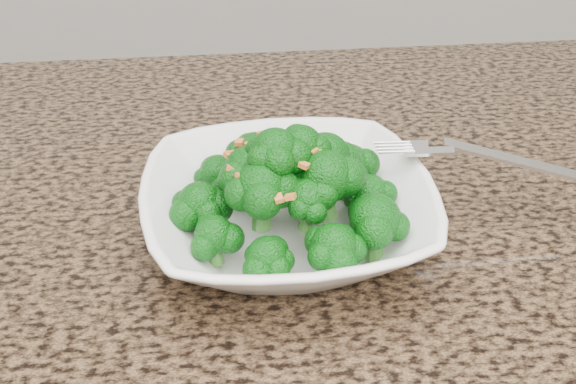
{
  "coord_description": "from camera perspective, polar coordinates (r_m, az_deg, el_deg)",
  "views": [
    {
      "loc": [
        0.07,
        -0.09,
        1.26
      ],
      "look_at": [
        0.12,
        0.4,
        0.95
      ],
      "focal_mm": 45.0,
      "sensor_mm": 36.0,
      "label": 1
    }
  ],
  "objects": [
    {
      "name": "bowl",
      "position": [
        0.59,
        0.0,
        -1.7
      ],
      "size": [
        0.25,
        0.25,
        0.06
      ],
      "primitive_type": "imported",
      "rotation": [
        0.0,
        0.0,
        0.05
      ],
      "color": "white",
      "rests_on": "granite_counter"
    },
    {
      "name": "granite_counter",
      "position": [
        0.55,
        -12.1,
        -11.94
      ],
      "size": [
        1.64,
        1.04,
        0.03
      ],
      "primitive_type": "cube",
      "color": "brown",
      "rests_on": "cabinet"
    },
    {
      "name": "fork",
      "position": [
        0.62,
        12.3,
        3.18
      ],
      "size": [
        0.2,
        0.08,
        0.01
      ],
      "primitive_type": null,
      "rotation": [
        0.0,
        0.0,
        -0.24
      ],
      "color": "silver",
      "rests_on": "bowl"
    },
    {
      "name": "broccoli_pile",
      "position": [
        0.56,
        0.0,
        3.77
      ],
      "size": [
        0.21,
        0.21,
        0.07
      ],
      "primitive_type": null,
      "color": "#0A5B0D",
      "rests_on": "bowl"
    },
    {
      "name": "garlic_topping",
      "position": [
        0.54,
        0.0,
        7.33
      ],
      "size": [
        0.13,
        0.13,
        0.01
      ],
      "primitive_type": null,
      "color": "orange",
      "rests_on": "broccoli_pile"
    }
  ]
}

